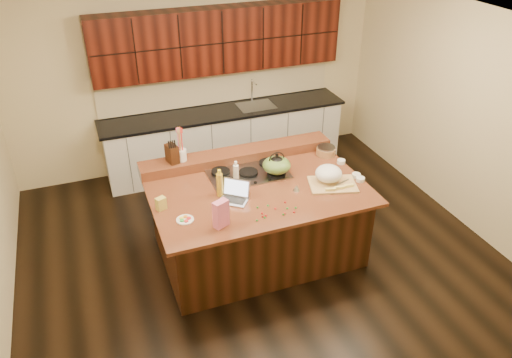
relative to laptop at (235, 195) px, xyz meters
name	(u,v)px	position (x,y,z in m)	size (l,w,h in m)	color
room	(258,153)	(0.31, 0.14, 0.37)	(5.52, 5.02, 2.72)	black
island	(258,220)	(0.31, 0.14, -0.51)	(2.40, 1.60, 0.92)	black
back_ledge	(237,155)	(0.31, 0.84, 0.00)	(2.40, 0.30, 0.12)	black
cooktop	(248,173)	(0.31, 0.44, -0.04)	(0.92, 0.52, 0.05)	gray
back_counter	(223,106)	(0.62, 2.36, 0.01)	(3.70, 0.66, 2.40)	silver
kettle	(277,165)	(0.61, 0.31, 0.09)	(0.22, 0.22, 0.19)	black
green_bowl	(277,165)	(0.61, 0.31, 0.08)	(0.33, 0.33, 0.18)	#4C6C2B
laptop	(235,195)	(0.00, 0.00, 0.00)	(0.38, 0.37, 0.21)	#B7B7BC
oil_bottle	(220,185)	(-0.13, 0.13, 0.08)	(0.07, 0.07, 0.27)	gold
vinegar_bottle	(236,175)	(0.11, 0.27, 0.07)	(0.06, 0.06, 0.25)	silver
wooden_tray	(330,176)	(1.11, -0.07, 0.04)	(0.61, 0.51, 0.21)	tan
ramekin_a	(360,179)	(1.46, -0.15, -0.03)	(0.10, 0.10, 0.04)	white
ramekin_b	(356,175)	(1.46, -0.06, -0.03)	(0.10, 0.10, 0.04)	white
ramekin_c	(341,162)	(1.46, 0.30, -0.03)	(0.10, 0.10, 0.04)	white
strainer_bowl	(326,151)	(1.39, 0.57, -0.01)	(0.24, 0.24, 0.09)	#996B3F
kitchen_timer	(297,188)	(0.70, -0.08, -0.02)	(0.08, 0.08, 0.07)	silver
pink_bag	(221,214)	(-0.28, -0.42, 0.09)	(0.16, 0.08, 0.29)	#DB6789
candy_plate	(185,220)	(-0.60, -0.20, -0.05)	(0.18, 0.18, 0.01)	white
package_box	(161,204)	(-0.78, 0.09, 0.01)	(0.10, 0.07, 0.14)	gold
utensil_crock	(181,155)	(-0.38, 0.84, 0.13)	(0.12, 0.12, 0.14)	white
knife_block	(172,154)	(-0.48, 0.84, 0.17)	(0.11, 0.18, 0.21)	black
gumdrop_0	(262,213)	(0.17, -0.37, -0.05)	(0.02, 0.02, 0.02)	red
gumdrop_1	(283,214)	(0.37, -0.46, -0.05)	(0.02, 0.02, 0.02)	#198C26
gumdrop_2	(266,216)	(0.19, -0.42, -0.05)	(0.02, 0.02, 0.02)	red
gumdrop_3	(257,220)	(0.08, -0.47, -0.05)	(0.02, 0.02, 0.02)	#198C26
gumdrop_4	(285,213)	(0.39, -0.45, -0.05)	(0.02, 0.02, 0.02)	red
gumdrop_5	(296,208)	(0.54, -0.40, -0.05)	(0.02, 0.02, 0.02)	#198C26
gumdrop_6	(285,202)	(0.48, -0.26, -0.05)	(0.02, 0.02, 0.02)	red
gumdrop_7	(287,208)	(0.45, -0.38, -0.05)	(0.02, 0.02, 0.02)	#198C26
gumdrop_8	(263,217)	(0.16, -0.43, -0.05)	(0.02, 0.02, 0.02)	red
gumdrop_9	(265,218)	(0.17, -0.45, -0.05)	(0.02, 0.02, 0.02)	#198C26
gumdrop_10	(275,209)	(0.33, -0.34, -0.05)	(0.02, 0.02, 0.02)	red
gumdrop_11	(258,207)	(0.17, -0.25, -0.05)	(0.02, 0.02, 0.02)	#198C26
gumdrop_12	(294,212)	(0.49, -0.47, -0.05)	(0.02, 0.02, 0.02)	red
gumdrop_13	(268,205)	(0.28, -0.26, -0.05)	(0.02, 0.02, 0.02)	#198C26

